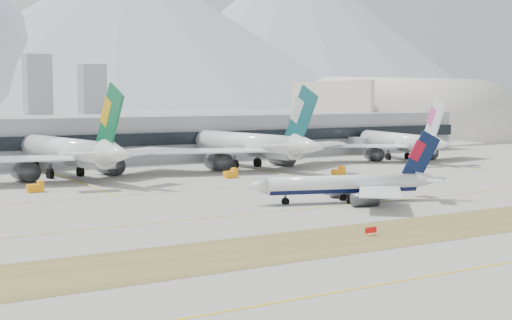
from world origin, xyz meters
TOP-DOWN VIEW (x-y plane):
  - ground at (0.00, 0.00)m, footprint 3000.00×3000.00m
  - apron_markings at (0.00, -53.95)m, footprint 360.00×122.22m
  - taxiing_airliner at (13.98, -2.38)m, footprint 42.63×36.27m
  - widebody_eva at (-23.60, 70.11)m, footprint 69.54×68.71m
  - widebody_cathay at (30.85, 68.57)m, footprint 69.60×68.48m
  - widebody_china_air at (88.39, 66.08)m, footprint 59.08×58.73m
  - terminal at (0.00, 114.84)m, footprint 280.00×43.10m
  - hangar at (154.56, 135.00)m, footprint 91.00×60.00m
  - hold_sign_left at (-5.05, -32.00)m, footprint 2.20×0.15m
  - gse_c at (13.64, 47.84)m, footprint 3.55×2.00m
  - gse_b at (-37.60, 45.38)m, footprint 3.55×2.00m
  - gse_extra at (41.18, 37.34)m, footprint 3.55×2.00m

SIDE VIEW (x-z plane):
  - ground at x=0.00m, z-range 0.00..0.00m
  - apron_markings at x=0.00m, z-range -0.01..0.05m
  - hangar at x=154.56m, z-range -29.86..30.14m
  - hold_sign_left at x=-5.05m, z-range 0.20..1.55m
  - gse_c at x=13.64m, z-range -0.25..2.35m
  - gse_b at x=-37.60m, z-range -0.25..2.35m
  - gse_extra at x=41.18m, z-range -0.25..2.35m
  - taxiing_airliner at x=13.98m, z-range -3.80..10.88m
  - widebody_china_air at x=88.39m, z-range -5.04..16.49m
  - widebody_cathay at x=30.85m, z-range -5.84..19.10m
  - widebody_eva at x=-23.60m, z-range -5.87..19.19m
  - terminal at x=0.00m, z-range 0.00..15.00m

